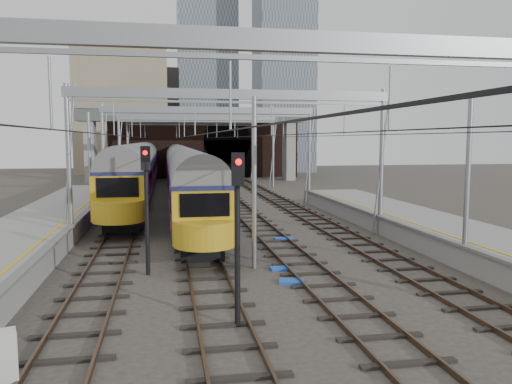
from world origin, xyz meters
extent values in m
plane|color=#38332D|center=(0.00, 0.00, 0.00)|extent=(160.00, 160.00, 0.00)
cube|color=slate|center=(-8.15, 2.50, 1.05)|extent=(0.35, 55.00, 0.12)
cube|color=gold|center=(-8.65, 2.50, 1.11)|extent=(0.12, 55.00, 0.01)
cube|color=slate|center=(8.15, -1.50, 1.05)|extent=(0.35, 47.00, 0.12)
cube|color=gold|center=(8.65, -1.50, 1.11)|extent=(0.12, 47.00, 0.01)
cube|color=#4C3828|center=(-6.72, 15.00, 0.09)|extent=(0.08, 80.00, 0.16)
cube|color=#4C3828|center=(-5.28, 15.00, 0.09)|extent=(0.08, 80.00, 0.16)
cube|color=black|center=(-6.00, 15.00, 0.01)|extent=(2.40, 80.00, 0.14)
cube|color=#4C3828|center=(-2.72, 15.00, 0.09)|extent=(0.08, 80.00, 0.16)
cube|color=#4C3828|center=(-1.28, 15.00, 0.09)|extent=(0.08, 80.00, 0.16)
cube|color=black|center=(-2.00, 15.00, 0.01)|extent=(2.40, 80.00, 0.14)
cube|color=#4C3828|center=(1.28, 15.00, 0.09)|extent=(0.08, 80.00, 0.16)
cube|color=#4C3828|center=(2.72, 15.00, 0.09)|extent=(0.08, 80.00, 0.16)
cube|color=black|center=(2.00, 15.00, 0.01)|extent=(2.40, 80.00, 0.14)
cube|color=#4C3828|center=(5.28, 15.00, 0.09)|extent=(0.08, 80.00, 0.16)
cube|color=#4C3828|center=(6.72, 15.00, 0.09)|extent=(0.08, 80.00, 0.16)
cube|color=black|center=(6.00, 15.00, 0.01)|extent=(2.40, 80.00, 0.14)
cube|color=gray|center=(0.00, -6.00, 7.60)|extent=(16.80, 0.28, 0.50)
cylinder|color=gray|center=(-8.20, 8.00, 4.00)|extent=(0.24, 0.24, 8.00)
cylinder|color=gray|center=(8.20, 8.00, 4.00)|extent=(0.24, 0.24, 8.00)
cube|color=gray|center=(0.00, 8.00, 7.60)|extent=(16.80, 0.28, 0.50)
cylinder|color=gray|center=(-8.20, 22.00, 4.00)|extent=(0.24, 0.24, 8.00)
cylinder|color=gray|center=(8.20, 22.00, 4.00)|extent=(0.24, 0.24, 8.00)
cube|color=gray|center=(0.00, 22.00, 7.60)|extent=(16.80, 0.28, 0.50)
cylinder|color=gray|center=(-8.20, 36.00, 4.00)|extent=(0.24, 0.24, 8.00)
cylinder|color=gray|center=(8.20, 36.00, 4.00)|extent=(0.24, 0.24, 8.00)
cube|color=gray|center=(0.00, 36.00, 7.60)|extent=(16.80, 0.28, 0.50)
cylinder|color=gray|center=(-8.20, 48.00, 4.00)|extent=(0.24, 0.24, 8.00)
cylinder|color=gray|center=(8.20, 48.00, 4.00)|extent=(0.24, 0.24, 8.00)
cube|color=gray|center=(0.00, 48.00, 7.60)|extent=(16.80, 0.28, 0.50)
cube|color=black|center=(-6.00, 15.00, 5.50)|extent=(0.03, 80.00, 0.03)
cube|color=black|center=(-2.00, 15.00, 5.50)|extent=(0.03, 80.00, 0.03)
cube|color=black|center=(2.00, 15.00, 5.50)|extent=(0.03, 80.00, 0.03)
cube|color=black|center=(6.00, 15.00, 5.50)|extent=(0.03, 80.00, 0.03)
cube|color=black|center=(2.00, 52.00, 4.50)|extent=(26.00, 2.00, 9.00)
cube|color=black|center=(5.00, 50.98, 2.60)|extent=(6.50, 0.10, 5.20)
cylinder|color=black|center=(5.00, 50.98, 5.20)|extent=(6.50, 0.10, 6.50)
cube|color=black|center=(-10.00, 51.00, 1.50)|extent=(6.00, 1.50, 3.00)
cube|color=gray|center=(-12.50, 46.00, 4.10)|extent=(1.20, 2.50, 8.20)
cube|color=gray|center=(12.50, 46.00, 4.10)|extent=(1.20, 2.50, 8.20)
cube|color=#4F5951|center=(0.00, 46.00, 8.20)|extent=(28.00, 3.00, 1.40)
cube|color=gray|center=(0.00, 46.00, 9.10)|extent=(28.00, 3.00, 0.30)
cube|color=tan|center=(-10.00, 66.00, 11.00)|extent=(14.00, 12.00, 22.00)
cube|color=#4C5660|center=(4.00, 72.00, 16.00)|extent=(10.00, 10.00, 32.00)
cube|color=gray|center=(-2.00, 80.00, 9.00)|extent=(18.00, 14.00, 18.00)
cube|color=black|center=(-2.00, 33.49, 0.35)|extent=(2.10, 62.20, 0.70)
cube|color=#131F43|center=(-2.00, 33.49, 2.19)|extent=(2.67, 62.20, 2.38)
cylinder|color=slate|center=(-2.00, 33.49, 3.38)|extent=(2.62, 61.70, 2.62)
cube|color=black|center=(-2.00, 33.49, 2.57)|extent=(2.69, 61.00, 0.71)
cube|color=#BE3B5F|center=(-2.00, 33.49, 1.52)|extent=(2.69, 61.20, 0.11)
cube|color=gold|center=(-2.00, 2.24, 2.09)|extent=(2.62, 0.60, 2.18)
cube|color=black|center=(-2.00, 2.07, 2.67)|extent=(2.00, 0.08, 0.95)
cube|color=black|center=(-6.00, 42.68, 0.35)|extent=(2.26, 66.82, 0.70)
cube|color=#131F43|center=(-6.00, 42.68, 2.28)|extent=(2.87, 66.82, 2.56)
cylinder|color=slate|center=(-6.00, 42.68, 3.56)|extent=(2.81, 66.32, 2.81)
cube|color=black|center=(-6.00, 42.68, 2.69)|extent=(2.89, 65.62, 0.77)
cube|color=#BE3B5F|center=(-6.00, 42.68, 1.56)|extent=(2.89, 65.82, 0.12)
cube|color=gold|center=(-6.00, 9.12, 2.18)|extent=(2.81, 0.60, 2.36)
cube|color=black|center=(-6.00, 8.95, 2.79)|extent=(2.15, 0.08, 1.03)
cylinder|color=black|center=(-4.27, 1.77, 2.44)|extent=(0.16, 0.16, 4.88)
cube|color=black|center=(-4.27, 1.59, 4.58)|extent=(0.38, 0.22, 0.92)
sphere|color=red|center=(-4.27, 1.47, 4.78)|extent=(0.18, 0.18, 0.18)
cylinder|color=black|center=(-1.60, -4.25, 2.39)|extent=(0.16, 0.16, 4.78)
cube|color=black|center=(-1.60, -4.43, 4.48)|extent=(0.38, 0.25, 0.90)
sphere|color=red|center=(-1.60, -4.55, 4.68)|extent=(0.18, 0.18, 0.18)
cube|color=silver|center=(-7.05, -6.76, 0.60)|extent=(0.73, 0.67, 1.21)
cube|color=blue|center=(0.99, -0.34, 0.05)|extent=(1.06, 0.87, 0.11)
cube|color=blue|center=(1.00, 1.59, 0.05)|extent=(0.82, 0.59, 0.10)
cube|color=blue|center=(2.54, 7.41, 0.06)|extent=(1.00, 0.75, 0.11)
camera|label=1|loc=(-3.54, -17.78, 5.27)|focal=35.00mm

